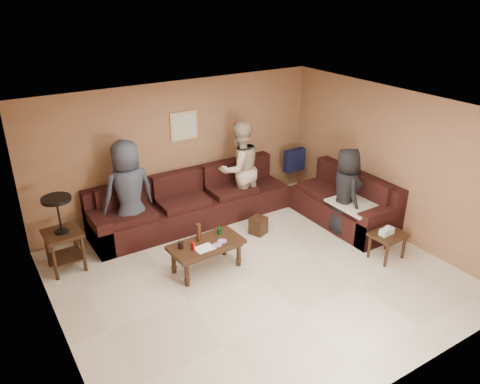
{
  "coord_description": "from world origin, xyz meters",
  "views": [
    {
      "loc": [
        -3.33,
        -4.84,
        4.05
      ],
      "look_at": [
        0.25,
        0.85,
        1.0
      ],
      "focal_mm": 35.0,
      "sensor_mm": 36.0,
      "label": 1
    }
  ],
  "objects_px": {
    "end_table_left": "(62,233)",
    "person_left": "(129,193)",
    "person_right": "(345,192)",
    "coffee_table": "(206,247)",
    "waste_bin": "(258,225)",
    "sectional_sofa": "(247,206)",
    "side_table_right": "(388,237)",
    "person_middle": "(240,169)"
  },
  "relations": [
    {
      "from": "sectional_sofa",
      "to": "end_table_left",
      "type": "height_order",
      "value": "end_table_left"
    },
    {
      "from": "end_table_left",
      "to": "side_table_right",
      "type": "height_order",
      "value": "end_table_left"
    },
    {
      "from": "waste_bin",
      "to": "person_left",
      "type": "distance_m",
      "value": 2.27
    },
    {
      "from": "person_middle",
      "to": "person_right",
      "type": "bearing_deg",
      "value": 122.94
    },
    {
      "from": "side_table_right",
      "to": "person_middle",
      "type": "relative_size",
      "value": 0.33
    },
    {
      "from": "side_table_right",
      "to": "person_right",
      "type": "distance_m",
      "value": 1.08
    },
    {
      "from": "sectional_sofa",
      "to": "coffee_table",
      "type": "bearing_deg",
      "value": -144.75
    },
    {
      "from": "person_left",
      "to": "person_right",
      "type": "xyz_separation_m",
      "value": [
        3.22,
        -1.66,
        -0.12
      ]
    },
    {
      "from": "person_middle",
      "to": "person_right",
      "type": "relative_size",
      "value": 1.15
    },
    {
      "from": "person_left",
      "to": "person_right",
      "type": "bearing_deg",
      "value": 148.55
    },
    {
      "from": "coffee_table",
      "to": "person_middle",
      "type": "distance_m",
      "value": 2.07
    },
    {
      "from": "waste_bin",
      "to": "end_table_left",
      "type": "bearing_deg",
      "value": 168.13
    },
    {
      "from": "coffee_table",
      "to": "side_table_right",
      "type": "distance_m",
      "value": 2.85
    },
    {
      "from": "person_right",
      "to": "side_table_right",
      "type": "bearing_deg",
      "value": -162.45
    },
    {
      "from": "person_left",
      "to": "person_middle",
      "type": "distance_m",
      "value": 2.11
    },
    {
      "from": "side_table_right",
      "to": "person_right",
      "type": "relative_size",
      "value": 0.38
    },
    {
      "from": "coffee_table",
      "to": "side_table_right",
      "type": "xyz_separation_m",
      "value": [
        2.57,
        -1.24,
        -0.01
      ]
    },
    {
      "from": "side_table_right",
      "to": "sectional_sofa",
      "type": "bearing_deg",
      "value": 119.0
    },
    {
      "from": "person_middle",
      "to": "end_table_left",
      "type": "bearing_deg",
      "value": 2.28
    },
    {
      "from": "sectional_sofa",
      "to": "person_left",
      "type": "height_order",
      "value": "person_left"
    },
    {
      "from": "person_left",
      "to": "end_table_left",
      "type": "bearing_deg",
      "value": 9.3
    },
    {
      "from": "end_table_left",
      "to": "person_right",
      "type": "bearing_deg",
      "value": -17.58
    },
    {
      "from": "coffee_table",
      "to": "sectional_sofa",
      "type": "bearing_deg",
      "value": 35.25
    },
    {
      "from": "person_left",
      "to": "person_middle",
      "type": "height_order",
      "value": "person_left"
    },
    {
      "from": "side_table_right",
      "to": "person_right",
      "type": "bearing_deg",
      "value": 89.22
    },
    {
      "from": "coffee_table",
      "to": "waste_bin",
      "type": "distance_m",
      "value": 1.42
    },
    {
      "from": "sectional_sofa",
      "to": "waste_bin",
      "type": "xyz_separation_m",
      "value": [
        -0.05,
        -0.45,
        -0.17
      ]
    },
    {
      "from": "coffee_table",
      "to": "person_left",
      "type": "relative_size",
      "value": 0.64
    },
    {
      "from": "end_table_left",
      "to": "side_table_right",
      "type": "relative_size",
      "value": 2.07
    },
    {
      "from": "coffee_table",
      "to": "end_table_left",
      "type": "relative_size",
      "value": 0.95
    },
    {
      "from": "end_table_left",
      "to": "sectional_sofa",
      "type": "bearing_deg",
      "value": -3.59
    },
    {
      "from": "sectional_sofa",
      "to": "person_left",
      "type": "xyz_separation_m",
      "value": [
        -1.99,
        0.47,
        0.57
      ]
    },
    {
      "from": "end_table_left",
      "to": "person_left",
      "type": "height_order",
      "value": "person_left"
    },
    {
      "from": "sectional_sofa",
      "to": "end_table_left",
      "type": "relative_size",
      "value": 3.85
    },
    {
      "from": "end_table_left",
      "to": "person_left",
      "type": "distance_m",
      "value": 1.22
    },
    {
      "from": "sectional_sofa",
      "to": "coffee_table",
      "type": "distance_m",
      "value": 1.66
    },
    {
      "from": "end_table_left",
      "to": "side_table_right",
      "type": "xyz_separation_m",
      "value": [
        4.37,
        -2.39,
        -0.25
      ]
    },
    {
      "from": "sectional_sofa",
      "to": "coffee_table",
      "type": "xyz_separation_m",
      "value": [
        -1.35,
        -0.96,
        0.07
      ]
    },
    {
      "from": "sectional_sofa",
      "to": "side_table_right",
      "type": "relative_size",
      "value": 7.96
    },
    {
      "from": "sectional_sofa",
      "to": "waste_bin",
      "type": "distance_m",
      "value": 0.49
    },
    {
      "from": "end_table_left",
      "to": "person_right",
      "type": "height_order",
      "value": "person_right"
    },
    {
      "from": "side_table_right",
      "to": "person_left",
      "type": "distance_m",
      "value": 4.2
    }
  ]
}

